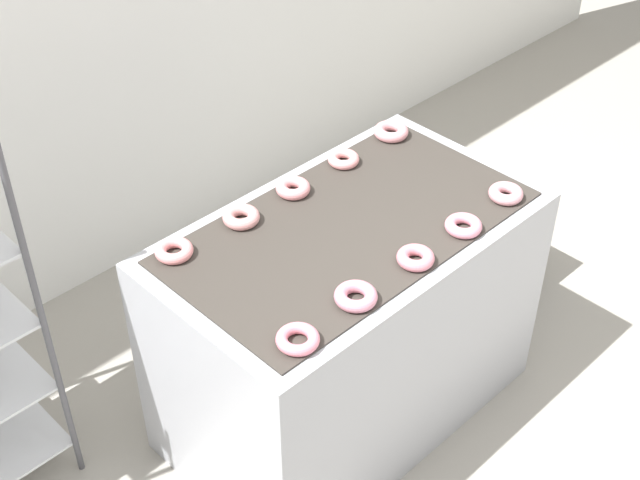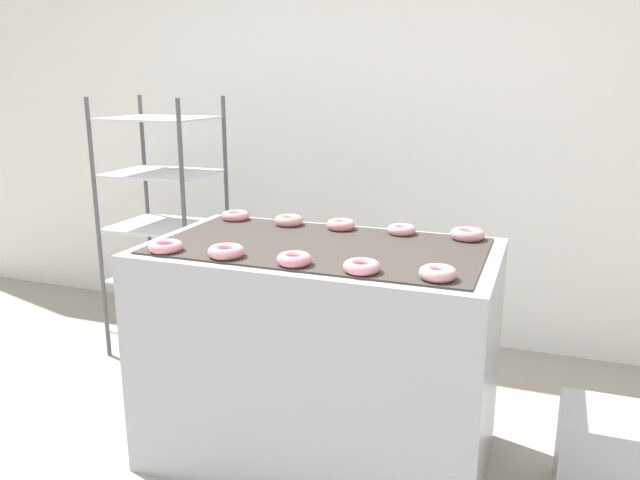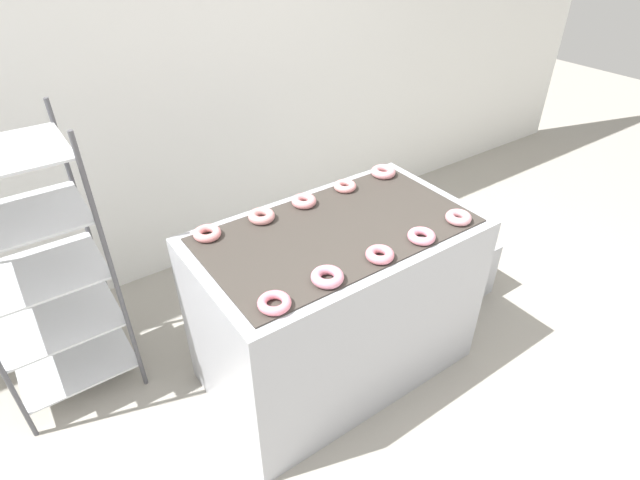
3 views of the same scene
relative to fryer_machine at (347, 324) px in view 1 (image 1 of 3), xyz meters
The scene contains 12 objects.
fryer_machine is the anchor object (origin of this frame).
glaze_bin 1.16m from the fryer_machine, ahead, with size 0.31×0.33×0.39m.
donut_near_leftmost 0.79m from the fryer_machine, 150.79° to the right, with size 0.13×0.13×0.04m, color pink.
donut_near_left 0.64m from the fryer_machine, 133.25° to the right, with size 0.14×0.14×0.04m, color pink.
donut_near_center 0.58m from the fryer_machine, 88.12° to the right, with size 0.13×0.13×0.04m, color #D97D8B.
donut_near_right 0.63m from the fryer_machine, 48.19° to the right, with size 0.13×0.13×0.04m, color pink.
donut_near_rightmost 0.78m from the fryer_machine, 28.32° to the right, with size 0.13×0.13×0.04m, color pink.
donut_far_leftmost 0.79m from the fryer_machine, 151.06° to the left, with size 0.13×0.13×0.04m, color pink.
donut_far_left 0.63m from the fryer_machine, 132.38° to the left, with size 0.13×0.13×0.04m, color #D18C8B.
donut_far_center 0.57m from the fryer_machine, 91.34° to the left, with size 0.13×0.13×0.04m, color pink.
donut_far_right 0.64m from the fryer_machine, 47.73° to the left, with size 0.12×0.12×0.04m, color pink.
donut_far_rightmost 0.80m from the fryer_machine, 28.71° to the left, with size 0.14×0.14×0.04m, color pink.
Camera 1 is at (-1.82, -1.05, 2.85)m, focal length 50.00 mm.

